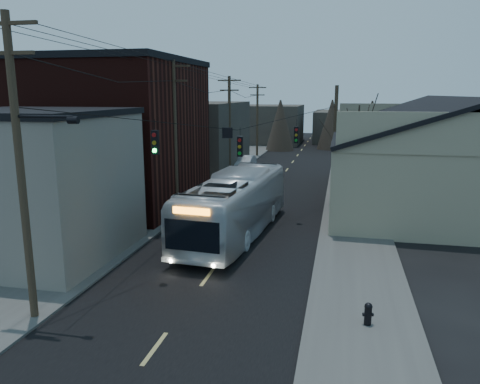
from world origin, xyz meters
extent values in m
cube|color=black|center=(0.00, 30.00, 0.01)|extent=(9.00, 110.00, 0.02)
cube|color=#474744|center=(-6.50, 30.00, 0.06)|extent=(4.00, 110.00, 0.12)
cube|color=#474744|center=(6.50, 30.00, 0.06)|extent=(4.00, 110.00, 0.12)
cube|color=gray|center=(-9.00, 9.00, 3.50)|extent=(8.00, 8.00, 7.00)
cube|color=black|center=(-10.00, 20.00, 5.00)|extent=(10.00, 12.00, 10.00)
cube|color=#37302C|center=(-9.50, 36.00, 3.50)|extent=(9.00, 14.00, 7.00)
cube|color=#9B9271|center=(13.00, 25.00, 2.50)|extent=(16.00, 20.00, 5.00)
cube|color=black|center=(9.00, 25.00, 6.30)|extent=(8.16, 20.60, 2.86)
cube|color=#37302C|center=(-6.00, 65.00, 3.00)|extent=(10.00, 12.00, 6.00)
cube|color=#37302C|center=(7.00, 70.00, 2.50)|extent=(12.00, 14.00, 5.00)
cone|color=black|center=(6.50, 20.00, 3.60)|extent=(0.40, 0.40, 7.20)
cylinder|color=#382B1E|center=(-5.00, 3.00, 5.25)|extent=(0.28, 0.28, 10.50)
cube|color=#382B1E|center=(-5.00, 3.00, 10.10)|extent=(2.20, 0.12, 0.12)
cylinder|color=#382B1E|center=(-5.00, 18.00, 5.00)|extent=(0.28, 0.28, 10.00)
cube|color=#382B1E|center=(-5.00, 18.00, 9.60)|extent=(2.20, 0.12, 0.12)
cylinder|color=#382B1E|center=(-5.00, 33.00, 4.75)|extent=(0.28, 0.28, 9.50)
cube|color=#382B1E|center=(-5.00, 33.00, 9.10)|extent=(2.20, 0.12, 0.12)
cylinder|color=#382B1E|center=(-5.00, 48.00, 4.50)|extent=(0.28, 0.28, 9.00)
cube|color=#382B1E|center=(-5.00, 48.00, 8.60)|extent=(2.20, 0.12, 0.12)
cylinder|color=#382B1E|center=(5.00, 25.00, 4.25)|extent=(0.28, 0.28, 8.50)
cube|color=black|center=(-2.00, 7.50, 5.95)|extent=(0.28, 0.20, 1.00)
cube|color=black|center=(0.60, 12.00, 5.35)|extent=(0.28, 0.20, 1.00)
cube|color=black|center=(2.80, 18.00, 5.45)|extent=(0.28, 0.20, 1.00)
imported|color=silver|center=(-0.20, 14.36, 1.77)|extent=(4.02, 12.91, 3.54)
imported|color=#B7BABF|center=(-4.30, 37.06, 0.75)|extent=(1.68, 4.58, 1.50)
cylinder|color=black|center=(6.66, 4.86, 0.44)|extent=(0.25, 0.25, 0.63)
sphere|color=black|center=(6.66, 4.86, 0.79)|extent=(0.27, 0.27, 0.27)
cylinder|color=black|center=(6.66, 4.86, 0.49)|extent=(0.39, 0.19, 0.13)
camera|label=1|loc=(5.50, -10.58, 7.95)|focal=35.00mm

